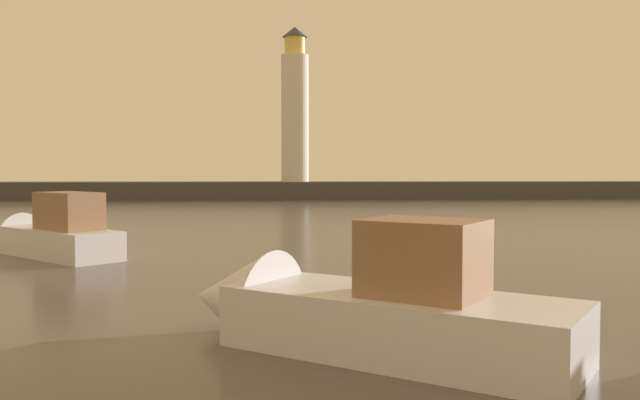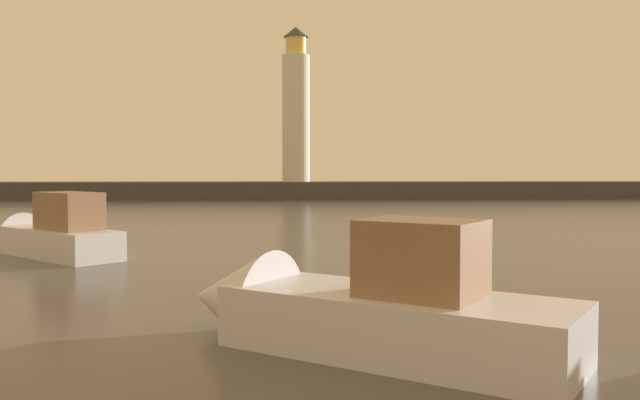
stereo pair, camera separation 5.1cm
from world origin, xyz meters
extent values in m
plane|color=#4C4742|center=(0.00, 30.41, 0.00)|extent=(220.00, 220.00, 0.00)
cube|color=#423F3D|center=(0.00, 60.83, 0.80)|extent=(76.04, 4.09, 1.60)
cylinder|color=silver|center=(1.23, 60.83, 7.40)|extent=(2.52, 2.52, 11.61)
cylinder|color=#F2CC59|center=(1.23, 60.83, 14.02)|extent=(1.89, 1.89, 1.63)
cone|color=#33383D|center=(1.23, 60.83, 15.30)|extent=(2.27, 2.27, 0.93)
cube|color=silver|center=(-7.22, 20.38, 0.45)|extent=(4.98, 4.90, 0.90)
cone|color=silver|center=(-9.42, 22.52, 0.50)|extent=(2.21, 2.21, 1.61)
cube|color=#8C6647|center=(-6.64, 19.82, 1.49)|extent=(2.44, 2.42, 1.17)
cube|color=silver|center=(1.65, 8.46, 0.47)|extent=(5.43, 4.64, 0.94)
cone|color=silver|center=(-0.89, 10.28, 0.52)|extent=(2.47, 2.50, 1.84)
cube|color=#8C6647|center=(1.98, 8.23, 1.50)|extent=(2.10, 2.02, 1.12)
camera|label=1|loc=(-0.09, -1.37, 2.80)|focal=37.80mm
camera|label=2|loc=(-0.04, -1.37, 2.80)|focal=37.80mm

